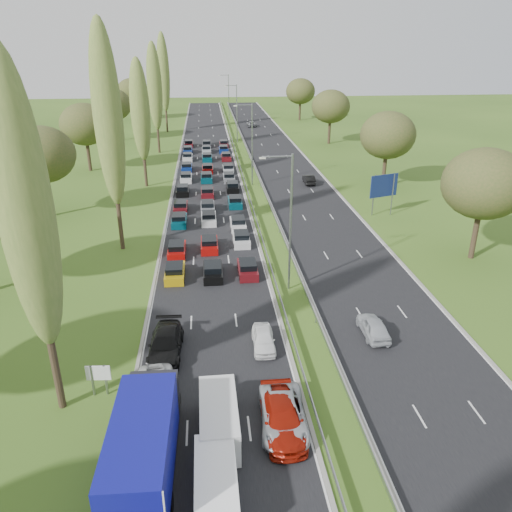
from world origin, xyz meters
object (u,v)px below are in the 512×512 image
near_car_3 (166,344)px  info_sign (99,376)px  white_van_rear (219,416)px  near_car_2 (155,390)px  white_van_front (216,483)px  direction_sign (384,188)px  blue_lorry (145,444)px

near_car_3 → info_sign: info_sign is taller
white_van_rear → info_sign: 8.23m
near_car_3 → white_van_rear: bearing=-64.2°
white_van_rear → near_car_3: bearing=112.7°
near_car_2 → near_car_3: near_car_3 is taller
near_car_2 → white_van_rear: size_ratio=0.92×
near_car_2 → near_car_3: size_ratio=0.88×
white_van_front → near_car_2: bearing=114.0°
white_van_rear → direction_sign: 42.19m
near_car_3 → white_van_rear: white_van_rear is taller
blue_lorry → white_van_rear: (3.63, 2.83, -1.09)m
blue_lorry → direction_sign: (25.23, 38.99, 1.41)m
near_car_3 → blue_lorry: bearing=-88.5°
near_car_2 → white_van_front: bearing=-70.2°
direction_sign → near_car_3: bearing=-131.6°
blue_lorry → near_car_3: bearing=90.5°
white_van_front → direction_sign: size_ratio=0.96×
blue_lorry → direction_sign: 46.46m
info_sign → blue_lorry: bearing=-62.3°
white_van_front → white_van_rear: size_ratio=0.95×
near_car_2 → blue_lorry: size_ratio=0.48×
near_car_3 → direction_sign: 37.80m
near_car_3 → info_sign: size_ratio=2.62×
blue_lorry → info_sign: (-3.57, 6.79, -0.79)m
blue_lorry → white_van_front: blue_lorry is taller
near_car_3 → direction_sign: size_ratio=1.06×
near_car_3 → white_van_front: (3.18, -12.49, 0.21)m
white_van_rear → info_sign: size_ratio=2.49×
white_van_front → blue_lorry: bearing=153.0°
near_car_2 → direction_sign: 41.70m
blue_lorry → white_van_front: bearing=-25.2°
near_car_2 → near_car_3: 4.81m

